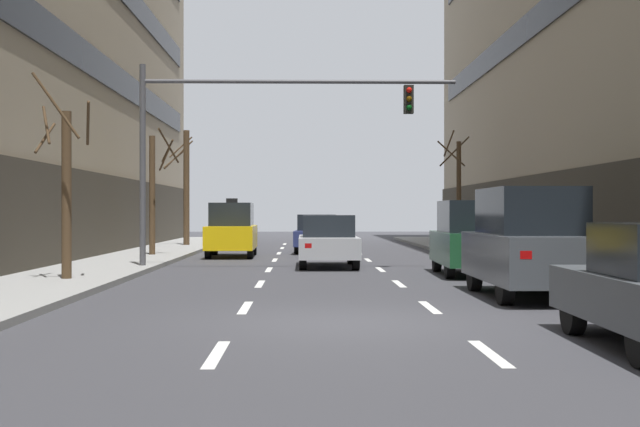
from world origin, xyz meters
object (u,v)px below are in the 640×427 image
Objects in this scene: street_tree_0 at (458,190)px; street_tree_2 at (154,191)px; car_parked_3 at (471,238)px; street_tree_3 at (186,186)px; car_driving_0 at (328,241)px; taxi_driving_2 at (232,230)px; traffic_signal_0 at (243,125)px; car_driving_1 at (317,234)px; street_tree_1 at (66,186)px; car_parked_2 at (529,243)px.

street_tree_2 is at bearing -154.05° from street_tree_0.
street_tree_2 reaches higher than car_parked_3.
street_tree_2 is at bearing -89.52° from street_tree_3.
taxi_driving_2 reaches higher than car_driving_0.
traffic_signal_0 is 7.69m from street_tree_2.
taxi_driving_2 is at bearing -136.30° from car_driving_1.
taxi_driving_2 is 3.31m from street_tree_2.
street_tree_1 is (-3.85, -4.94, -1.96)m from traffic_signal_0.
car_driving_1 is 0.80× the size of street_tree_3.
car_parked_3 is 0.45× the size of traffic_signal_0.
car_parked_3 is at bearing -40.21° from street_tree_2.
car_driving_1 is 0.94× the size of street_tree_2.
taxi_driving_2 is 0.94× the size of car_parked_2.
car_driving_0 is 0.90× the size of street_tree_1.
car_driving_1 is 0.95× the size of car_parked_2.
street_tree_1 is (-12.49, -17.43, -0.38)m from street_tree_0.
car_parked_2 reaches higher than car_driving_1.
traffic_signal_0 is 15.27m from street_tree_0.
car_driving_1 is 4.58m from taxi_driving_2.
car_driving_1 is at bearing 43.70° from taxi_driving_2.
traffic_signal_0 reaches higher than car_parked_2.
street_tree_1 reaches higher than taxi_driving_2.
street_tree_1 is at bearing -127.95° from traffic_signal_0.
taxi_driving_2 is 0.81× the size of street_tree_0.
street_tree_2 is (-2.82, -0.92, 1.47)m from taxi_driving_2.
car_parked_2 is 1.08× the size of car_parked_3.
taxi_driving_2 is 0.89× the size of street_tree_1.
car_driving_0 is 15.84m from street_tree_3.
car_parked_3 is at bearing -52.38° from taxi_driving_2.
car_parked_3 is 0.77× the size of street_tree_3.
car_driving_0 is at bearing -88.69° from car_driving_1.
car_parked_3 is (7.31, -9.49, -0.02)m from taxi_driving_2.
street_tree_2 reaches higher than car_parked_2.
car_parked_2 is (4.01, -18.70, 0.31)m from car_driving_1.
car_driving_1 is 1.02× the size of taxi_driving_2.
taxi_driving_2 is 8.96m from street_tree_3.
street_tree_2 is (-10.13, 14.61, 1.39)m from car_parked_2.
taxi_driving_2 is at bearing -70.64° from street_tree_3.
street_tree_3 is at bearing 103.90° from traffic_signal_0.
street_tree_1 is (-10.20, -2.82, 1.32)m from car_parked_3.
car_driving_0 is 12.88m from street_tree_0.
taxi_driving_2 is at bearing 115.20° from car_parked_2.
car_driving_0 is 0.99× the size of car_driving_1.
street_tree_0 is 21.44m from street_tree_1.
car_parked_2 is 10.77m from street_tree_1.
street_tree_2 is at bearing 140.92° from car_driving_0.
car_parked_2 is 0.83× the size of street_tree_3.
car_driving_1 is at bearing -39.39° from street_tree_3.
street_tree_2 is at bearing 89.67° from street_tree_1.
street_tree_3 reaches higher than street_tree_2.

